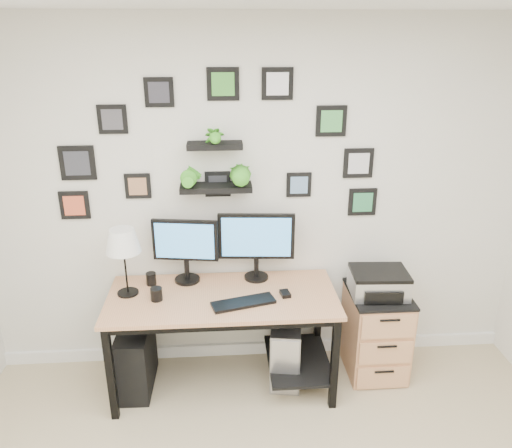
{
  "coord_description": "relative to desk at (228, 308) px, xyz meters",
  "views": [
    {
      "loc": [
        -0.26,
        -1.44,
        2.48
      ],
      "look_at": [
        -0.03,
        1.83,
        1.2
      ],
      "focal_mm": 35.0,
      "sensor_mm": 36.0,
      "label": 1
    }
  ],
  "objects": [
    {
      "name": "pc_tower_grey",
      "position": [
        0.43,
        0.03,
        -0.38
      ],
      "size": [
        0.29,
        0.51,
        0.48
      ],
      "color": "gray",
      "rests_on": "ground"
    },
    {
      "name": "pen_cup",
      "position": [
        -0.55,
        0.16,
        0.17
      ],
      "size": [
        0.07,
        0.07,
        0.09
      ],
      "primitive_type": "cylinder",
      "color": "black",
      "rests_on": "desk"
    },
    {
      "name": "mug",
      "position": [
        -0.48,
        -0.07,
        0.17
      ],
      "size": [
        0.08,
        0.08,
        0.09
      ],
      "primitive_type": "cylinder",
      "color": "black",
      "rests_on": "desk"
    },
    {
      "name": "printer",
      "position": [
        1.1,
        0.05,
        0.14
      ],
      "size": [
        0.42,
        0.35,
        0.18
      ],
      "color": "silver",
      "rests_on": "file_cabinet"
    },
    {
      "name": "monitor_left",
      "position": [
        -0.29,
        0.2,
        0.41
      ],
      "size": [
        0.47,
        0.21,
        0.48
      ],
      "color": "black",
      "rests_on": "desk"
    },
    {
      "name": "keyboard",
      "position": [
        0.11,
        -0.16,
        0.13
      ],
      "size": [
        0.45,
        0.25,
        0.02
      ],
      "primitive_type": "cube",
      "rotation": [
        0.0,
        0.0,
        0.27
      ],
      "color": "black",
      "rests_on": "desk"
    },
    {
      "name": "monitor_right",
      "position": [
        0.22,
        0.2,
        0.43
      ],
      "size": [
        0.55,
        0.19,
        0.51
      ],
      "color": "black",
      "rests_on": "desk"
    },
    {
      "name": "desk",
      "position": [
        0.0,
        0.0,
        0.0
      ],
      "size": [
        1.6,
        0.7,
        0.75
      ],
      "color": "tan",
      "rests_on": "ground"
    },
    {
      "name": "file_cabinet",
      "position": [
        1.12,
        0.06,
        -0.29
      ],
      "size": [
        0.43,
        0.53,
        0.67
      ],
      "color": "tan",
      "rests_on": "ground"
    },
    {
      "name": "room",
      "position": [
        0.24,
        0.32,
        -0.58
      ],
      "size": [
        4.0,
        4.0,
        4.0
      ],
      "color": "#C3B18B",
      "rests_on": "ground"
    },
    {
      "name": "mouse",
      "position": [
        0.4,
        -0.07,
        0.14
      ],
      "size": [
        0.08,
        0.1,
        0.03
      ],
      "primitive_type": "cube",
      "rotation": [
        0.0,
        0.0,
        0.17
      ],
      "color": "black",
      "rests_on": "desk"
    },
    {
      "name": "table_lamp",
      "position": [
        -0.7,
        0.04,
        0.52
      ],
      "size": [
        0.24,
        0.24,
        0.49
      ],
      "color": "black",
      "rests_on": "desk"
    },
    {
      "name": "wall_decor",
      "position": [
        -0.04,
        0.27,
        1.04
      ],
      "size": [
        2.29,
        0.18,
        1.06
      ],
      "color": "black",
      "rests_on": "ground"
    },
    {
      "name": "pc_tower_black",
      "position": [
        -0.67,
        -0.01,
        -0.38
      ],
      "size": [
        0.23,
        0.5,
        0.49
      ],
      "primitive_type": "cube",
      "rotation": [
        0.0,
        0.0,
        -0.02
      ],
      "color": "black",
      "rests_on": "ground"
    }
  ]
}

